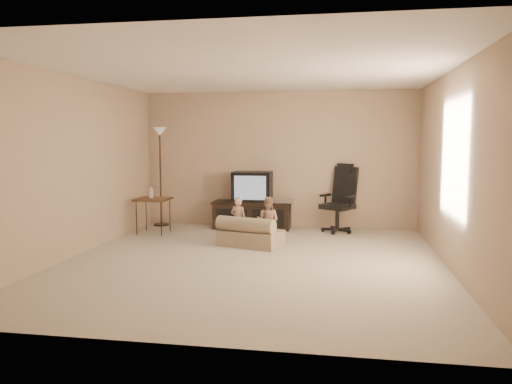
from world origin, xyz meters
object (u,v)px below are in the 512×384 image
at_px(floor_lamp, 160,154).
at_px(toddler_right, 268,221).
at_px(toddler_left, 239,220).
at_px(tv_stand, 253,205).
at_px(office_chair, 340,207).
at_px(side_table, 153,199).
at_px(child_sofa, 249,234).

relative_size(floor_lamp, toddler_right, 2.47).
distance_m(floor_lamp, toddler_left, 2.42).
relative_size(tv_stand, toddler_left, 2.01).
relative_size(office_chair, toddler_left, 1.66).
bearing_deg(side_table, child_sofa, -23.12).
relative_size(child_sofa, toddler_right, 1.41).
distance_m(office_chair, floor_lamp, 3.46).
distance_m(tv_stand, toddler_left, 1.31).
distance_m(tv_stand, child_sofa, 1.57).
bearing_deg(tv_stand, child_sofa, -82.11).
height_order(tv_stand, child_sofa, tv_stand).
xyz_separation_m(tv_stand, office_chair, (1.57, -0.08, -0.00)).
bearing_deg(toddler_right, office_chair, -117.20).
bearing_deg(floor_lamp, toddler_right, -32.29).
distance_m(side_table, child_sofa, 2.04).
bearing_deg(office_chair, toddler_right, -96.19).
height_order(side_table, toddler_left, side_table).
height_order(child_sofa, toddler_right, toddler_right).
relative_size(side_table, toddler_right, 1.10).
bearing_deg(toddler_right, side_table, -4.60).
height_order(toddler_left, toddler_right, toddler_right).
height_order(tv_stand, office_chair, office_chair).
bearing_deg(child_sofa, floor_lamp, 159.59).
distance_m(child_sofa, toddler_left, 0.36).
height_order(office_chair, toddler_right, office_chair).
distance_m(tv_stand, side_table, 1.79).
xyz_separation_m(office_chair, toddler_left, (-1.57, -1.23, -0.07)).
xyz_separation_m(tv_stand, floor_lamp, (-1.77, 0.02, 0.92)).
bearing_deg(tv_stand, office_chair, -3.07).
height_order(tv_stand, floor_lamp, floor_lamp).
bearing_deg(office_chair, floor_lamp, -148.36).
relative_size(floor_lamp, child_sofa, 1.75).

